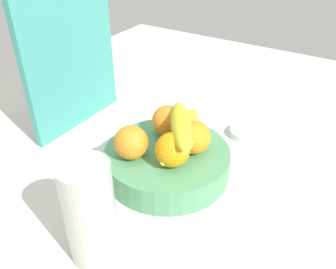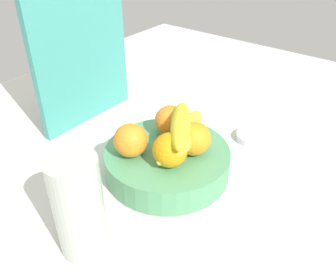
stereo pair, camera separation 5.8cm
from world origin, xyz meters
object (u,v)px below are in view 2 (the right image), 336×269
Objects in this scene: fruit_bowl at (168,162)px; orange_front_left at (131,140)px; banana_bunch at (184,134)px; orange_center at (194,139)px; jar_lid at (252,137)px; orange_front_right at (170,150)px; orange_back_left at (170,121)px; thermos_tumbler at (79,207)px; cutting_board at (82,53)px.

orange_front_left reaches higher than fruit_bowl.
banana_bunch is at bearing -45.11° from orange_front_left.
fruit_bowl is 3.82× the size of orange_center.
fruit_bowl is 7.76cm from banana_bunch.
banana_bunch is 2.35× the size of jar_lid.
orange_back_left is at bearing 37.12° from orange_front_right.
fruit_bowl is 24.21cm from jar_lid.
fruit_bowl is 24.68cm from thermos_tumbler.
orange_back_left is at bearing 8.37° from thermos_tumbler.
orange_back_left is 0.37× the size of banana_bunch.
cutting_board is 4.58× the size of jar_lid.
orange_front_left and orange_center have the same top height.
orange_back_left is (8.55, 6.47, 0.00)cm from orange_front_right.
orange_front_right and orange_center have the same top height.
fruit_bowl is at bearing 42.69° from orange_front_right.
orange_back_left is 22.67cm from jar_lid.
fruit_bowl is 35.14cm from cutting_board.
banana_bunch is (-0.63, 2.05, 0.78)cm from orange_center.
fruit_bowl is 9.82cm from orange_front_left.
thermos_tumbler reaches higher than orange_front_left.
fruit_bowl is 0.73× the size of cutting_board.
orange_front_right is 1.00× the size of orange_center.
orange_back_left is 0.38× the size of thermos_tumbler.
orange_center reaches higher than jar_lid.
orange_center is at bearing -60.00° from fruit_bowl.
thermos_tumbler is (-23.89, -0.90, 6.15)cm from fruit_bowl.
orange_center is (8.17, -9.62, 0.00)cm from orange_front_left.
orange_center is 36.92cm from cutting_board.
orange_center is 0.19× the size of cutting_board.
banana_bunch is 34.81cm from cutting_board.
jar_lid is (17.34, -11.98, -8.35)cm from orange_back_left.
jar_lid is at bearing -34.65° from orange_back_left.
orange_center is 8.33cm from orange_back_left.
thermos_tumbler reaches higher than jar_lid.
orange_center is at bearing -108.05° from orange_back_left.
cutting_board is at bearing 74.84° from orange_front_right.
orange_back_left is (2.58, 7.92, 0.00)cm from orange_center.
orange_front_left is 10.71cm from banana_bunch.
orange_front_right is 6.14cm from orange_center.
cutting_board is (3.31, 35.70, 8.82)cm from orange_center.
jar_lid is at bearing -11.54° from orange_center.
banana_bunch is 0.51× the size of cutting_board.
orange_back_left is at bearing 33.03° from fruit_bowl.
banana_bunch is 23.31cm from jar_lid.
cutting_board reaches higher than orange_front_right.
orange_front_right is at bearing -6.08° from thermos_tumbler.
fruit_bowl is 3.82× the size of orange_front_right.
orange_front_right is 36.56cm from cutting_board.
jar_lid is (25.88, -5.52, -8.35)cm from orange_front_right.
jar_lid is at bearing -25.98° from orange_front_left.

